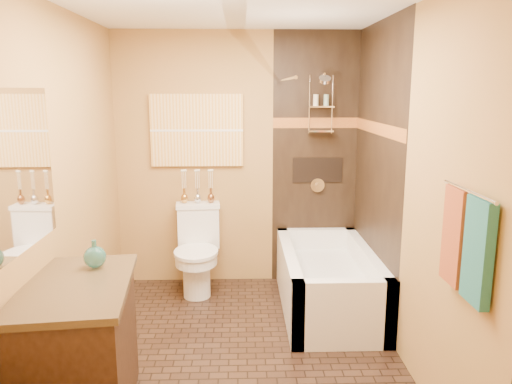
{
  "coord_description": "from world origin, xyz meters",
  "views": [
    {
      "loc": [
        0.02,
        -3.42,
        1.94
      ],
      "look_at": [
        0.15,
        0.4,
        1.15
      ],
      "focal_mm": 35.0,
      "sensor_mm": 36.0,
      "label": 1
    }
  ],
  "objects_px": {
    "sunset_painting": "(197,130)",
    "bathtub": "(328,286)",
    "vanity": "(80,352)",
    "toilet": "(197,249)"
  },
  "relations": [
    {
      "from": "sunset_painting",
      "to": "bathtub",
      "type": "bearing_deg",
      "value": -31.26
    },
    {
      "from": "sunset_painting",
      "to": "bathtub",
      "type": "relative_size",
      "value": 0.6
    },
    {
      "from": "vanity",
      "to": "sunset_painting",
      "type": "bearing_deg",
      "value": 70.26
    },
    {
      "from": "toilet",
      "to": "vanity",
      "type": "relative_size",
      "value": 0.82
    },
    {
      "from": "bathtub",
      "to": "toilet",
      "type": "xyz_separation_m",
      "value": [
        -1.19,
        0.45,
        0.2
      ]
    },
    {
      "from": "vanity",
      "to": "toilet",
      "type": "bearing_deg",
      "value": 68.4
    },
    {
      "from": "sunset_painting",
      "to": "bathtub",
      "type": "height_order",
      "value": "sunset_painting"
    },
    {
      "from": "sunset_painting",
      "to": "toilet",
      "type": "xyz_separation_m",
      "value": [
        -0.0,
        -0.27,
        -1.12
      ]
    },
    {
      "from": "sunset_painting",
      "to": "bathtub",
      "type": "distance_m",
      "value": 1.93
    },
    {
      "from": "toilet",
      "to": "vanity",
      "type": "height_order",
      "value": "vanity"
    }
  ]
}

